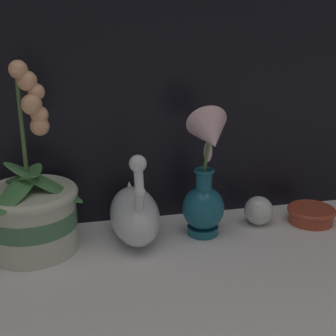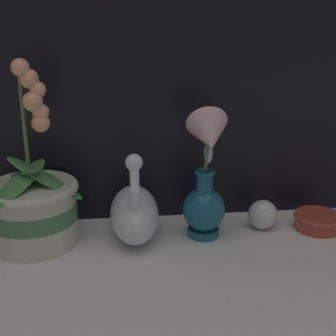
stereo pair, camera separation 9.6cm
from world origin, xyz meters
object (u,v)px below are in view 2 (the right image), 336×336
(glass_sphere, at_px, (263,215))
(amber_dish, at_px, (318,220))
(orchid_potted_plant, at_px, (33,205))
(swan_figurine, at_px, (134,211))
(blue_vase, at_px, (206,184))

(glass_sphere, bearing_deg, amber_dish, -6.92)
(orchid_potted_plant, relative_size, swan_figurine, 1.84)
(blue_vase, height_order, amber_dish, blue_vase)
(swan_figurine, height_order, glass_sphere, swan_figurine)
(blue_vase, bearing_deg, amber_dish, 3.97)
(blue_vase, distance_m, amber_dish, 0.28)
(blue_vase, distance_m, glass_sphere, 0.17)
(blue_vase, relative_size, amber_dish, 2.64)
(orchid_potted_plant, distance_m, amber_dish, 0.62)
(swan_figurine, distance_m, glass_sphere, 0.29)
(glass_sphere, xyz_separation_m, amber_dish, (0.12, -0.01, -0.01))
(orchid_potted_plant, distance_m, blue_vase, 0.36)
(blue_vase, relative_size, glass_sphere, 4.39)
(orchid_potted_plant, height_order, swan_figurine, orchid_potted_plant)
(orchid_potted_plant, xyz_separation_m, amber_dish, (0.62, -0.00, -0.07))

